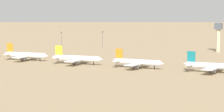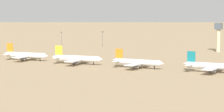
% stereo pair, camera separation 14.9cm
% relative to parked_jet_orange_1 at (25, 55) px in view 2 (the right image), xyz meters
% --- Properties ---
extents(ground, '(4000.00, 4000.00, 0.00)m').
position_rel_parked_jet_orange_1_xyz_m(ground, '(65.40, -13.02, -3.78)').
color(ground, '#9E8460').
extents(parked_jet_orange_1, '(34.89, 29.71, 11.55)m').
position_rel_parked_jet_orange_1_xyz_m(parked_jet_orange_1, '(0.00, 0.00, 0.00)').
color(parked_jet_orange_1, white).
rests_on(parked_jet_orange_1, ground).
extents(parked_jet_yellow_2, '(35.66, 30.52, 11.85)m').
position_rel_parked_jet_orange_1_xyz_m(parked_jet_yellow_2, '(43.13, 0.20, 0.10)').
color(parked_jet_yellow_2, white).
rests_on(parked_jet_yellow_2, ground).
extents(parked_jet_orange_3, '(34.97, 29.51, 11.55)m').
position_rel_parked_jet_orange_1_xyz_m(parked_jet_orange_3, '(86.58, 2.94, -0.00)').
color(parked_jet_orange_3, silver).
rests_on(parked_jet_orange_3, ground).
extents(parked_jet_teal_4, '(36.18, 30.60, 11.95)m').
position_rel_parked_jet_orange_1_xyz_m(parked_jet_teal_4, '(133.48, 7.98, 0.13)').
color(parked_jet_teal_4, silver).
rests_on(parked_jet_teal_4, ground).
extents(control_tower, '(5.20, 5.20, 23.04)m').
position_rel_parked_jet_orange_1_xyz_m(control_tower, '(87.66, 129.30, 10.12)').
color(control_tower, '#C6B793').
rests_on(control_tower, ground).
extents(light_pole_west, '(1.80, 0.50, 12.56)m').
position_rel_parked_jet_orange_1_xyz_m(light_pole_west, '(-51.12, 107.62, 3.65)').
color(light_pole_west, '#59595E').
rests_on(light_pole_west, ground).
extents(light_pole_mid, '(1.80, 0.50, 13.46)m').
position_rel_parked_jet_orange_1_xyz_m(light_pole_mid, '(-14.57, 118.37, 4.12)').
color(light_pole_mid, '#59595E').
rests_on(light_pole_mid, ground).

